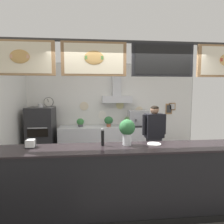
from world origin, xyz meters
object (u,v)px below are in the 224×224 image
Objects in this scene: pizza_oven at (42,134)px; napkin_holder at (31,144)px; shop_worker at (154,139)px; potted_basil at (109,121)px; espresso_machine at (138,118)px; potted_oregano at (128,121)px; pepper_grinder at (103,137)px; condiment_plate at (154,144)px; basil_vase at (127,130)px; potted_thyme at (80,122)px.

pizza_oven reaches higher than napkin_holder.
shop_worker is 1.66m from potted_basil.
pizza_oven is 2.73m from espresso_machine.
pepper_grinder is (-0.86, -2.58, 0.14)m from potted_oregano.
napkin_holder reaches higher than condiment_plate.
basil_vase is 2.63× the size of napkin_holder.
potted_thyme is 2.64m from pepper_grinder.
potted_basil is at bearing -63.66° from shop_worker.
pizza_oven is at bearing -177.81° from potted_basil.
espresso_machine is 2.03× the size of potted_oregano.
potted_thyme is at bearing 77.47° from napkin_holder.
shop_worker is at bearing 72.10° from condiment_plate.
basil_vase is 0.39m from pepper_grinder.
shop_worker is at bearing 26.54° from napkin_holder.
basil_vase is (0.88, -2.58, 0.27)m from potted_thyme.
pizza_oven is 3.96× the size of basil_vase.
condiment_plate is at bearing 65.88° from shop_worker.
pizza_oven reaches higher than potted_oregano.
potted_oregano is 0.67× the size of basil_vase.
basil_vase reaches higher than potted_thyme.
pepper_grinder is (-1.15, -2.53, 0.07)m from espresso_machine.
basil_vase reaches higher than napkin_holder.
basil_vase is (-0.77, -2.53, 0.17)m from espresso_machine.
potted_basil is (1.84, 0.07, 0.34)m from pizza_oven.
shop_worker reaches higher than potted_thyme.
potted_oregano is at bearing 79.44° from basil_vase.
condiment_plate is (-0.37, -1.14, 0.22)m from shop_worker.
shop_worker is 5.94× the size of pepper_grinder.
condiment_plate is 0.80× the size of pepper_grinder.
shop_worker is 2.95× the size of espresso_machine.
potted_thyme is at bearing 7.31° from pizza_oven.
shop_worker reaches higher than potted_basil.
condiment_plate is 0.49m from basil_vase.
napkin_holder is (-1.37, -2.51, 0.05)m from potted_basil.
pizza_oven is 1.09m from potted_thyme.
potted_thyme is 1.53× the size of napkin_holder.
potted_oregano is (2.40, 0.13, 0.32)m from pizza_oven.
basil_vase reaches higher than pepper_grinder.
basil_vase is at bearing -88.16° from potted_basil.
potted_oregano is 0.99× the size of pepper_grinder.
shop_worker is (2.73, -1.31, 0.12)m from pizza_oven.
basil_vase is (-0.48, -2.57, 0.24)m from potted_oregano.
potted_oregano is at bearing -0.26° from potted_thyme.
pepper_grinder reaches higher than potted_oregano.
condiment_plate is at bearing -0.50° from napkin_holder.
potted_oregano is (0.56, 0.06, -0.02)m from potted_basil.
potted_thyme is (-1.65, 0.05, -0.09)m from espresso_machine.
basil_vase is at bearing -71.16° from potted_thyme.
espresso_machine reaches higher than potted_oregano.
shop_worker is 1.22m from condiment_plate.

